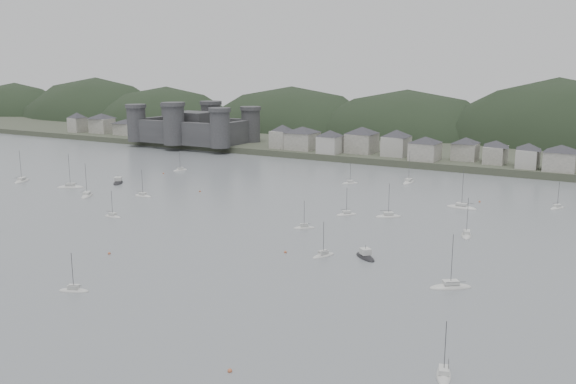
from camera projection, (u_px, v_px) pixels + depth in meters
The scene contains 10 objects.
ground at pixel (104, 285), 126.45m from camera, with size 900.00×900.00×0.00m, color slate.
far_shore_land at pixel (469, 136), 376.28m from camera, with size 900.00×250.00×3.00m, color #383D2D.
forested_ridge at pixel (465, 163), 354.79m from camera, with size 851.55×103.94×102.57m.
castle at pixel (193, 127), 335.49m from camera, with size 66.00×43.00×20.00m.
waterfront_town at pixel (525, 152), 255.36m from camera, with size 451.48×28.46×12.92m.
sailboat_lead at pixel (304, 228), 170.07m from camera, with size 5.99×5.36×8.41m.
moored_fleet at pixel (208, 216), 183.12m from camera, with size 242.68×165.55×13.33m.
motor_launch_near at pixel (365, 257), 144.19m from camera, with size 7.61×7.01×3.83m.
motor_launch_far at pixel (118, 182), 234.57m from camera, with size 7.78×9.23×4.13m.
mooring_buoys at pixel (246, 221), 176.97m from camera, with size 126.26×134.99×0.70m.
Camera 1 is at (92.54, -85.11, 44.20)m, focal length 38.66 mm.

